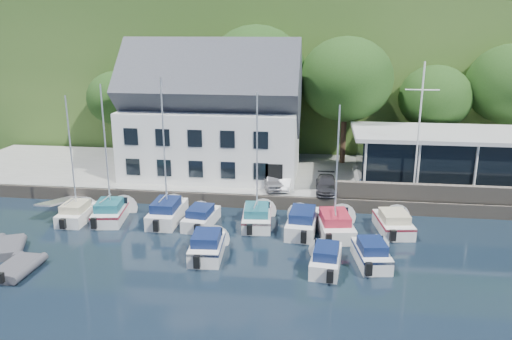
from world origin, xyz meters
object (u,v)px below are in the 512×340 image
(car_white, at_px, (284,181))
(boat_r1_5, at_px, (302,220))
(boat_r1_3, at_px, (201,215))
(boat_r2_4, at_px, (371,251))
(boat_r2_3, at_px, (326,256))
(dinghy_0, at_px, (8,246))
(boat_r1_1, at_px, (106,158))
(boat_r1_7, at_px, (393,221))
(harbor_building, at_px, (213,122))
(boat_r1_4, at_px, (257,164))
(car_blue, at_px, (371,181))
(boat_r1_0, at_px, (72,163))
(car_silver, at_px, (272,179))
(boat_r1_6, at_px, (337,165))
(boat_r1_2, at_px, (164,154))
(car_dgrey, at_px, (326,184))
(flagpole, at_px, (419,131))
(club_pavilion, at_px, (437,157))
(boat_r2_2, at_px, (207,244))
(dinghy_1, at_px, (17,266))

(car_white, distance_m, boat_r1_5, 6.10)
(boat_r1_3, bearing_deg, boat_r2_4, -15.63)
(boat_r2_3, xyz_separation_m, dinghy_0, (-18.62, -0.32, -0.32))
(boat_r1_1, height_order, boat_r1_7, boat_r1_1)
(harbor_building, relative_size, boat_r1_4, 1.69)
(boat_r1_4, distance_m, boat_r1_7, 9.62)
(car_blue, xyz_separation_m, boat_r1_1, (-18.08, -6.49, 2.85))
(boat_r1_0, bearing_deg, boat_r2_4, -13.26)
(car_silver, xyz_separation_m, dinghy_0, (-14.57, -11.27, -1.27))
(boat_r1_3, relative_size, boat_r1_6, 0.56)
(boat_r1_4, distance_m, boat_r1_6, 5.20)
(boat_r1_0, relative_size, boat_r1_4, 0.96)
(car_silver, height_order, boat_r1_0, boat_r1_0)
(boat_r1_3, xyz_separation_m, boat_r1_4, (3.71, 0.56, 3.58))
(boat_r1_2, distance_m, boat_r1_7, 15.67)
(car_dgrey, bearing_deg, flagpole, -2.11)
(car_blue, distance_m, boat_r1_6, 7.94)
(club_pavilion, xyz_separation_m, boat_r1_4, (-13.20, -8.14, 1.20))
(club_pavilion, height_order, dinghy_0, club_pavilion)
(car_white, distance_m, boat_r1_1, 13.12)
(boat_r2_2, bearing_deg, car_silver, 70.94)
(boat_r1_0, distance_m, boat_r1_4, 12.39)
(car_silver, height_order, flagpole, flagpole)
(flagpole, distance_m, boat_r1_1, 21.63)
(flagpole, height_order, boat_r1_7, flagpole)
(boat_r1_6, bearing_deg, boat_r2_2, -158.99)
(flagpole, relative_size, boat_r1_7, 1.82)
(boat_r1_3, relative_size, boat_r1_4, 0.60)
(flagpole, relative_size, boat_r1_4, 1.13)
(club_pavilion, height_order, boat_r1_6, boat_r1_6)
(boat_r1_0, distance_m, dinghy_1, 8.55)
(car_dgrey, height_order, boat_r1_1, boat_r1_1)
(boat_r1_2, bearing_deg, boat_r1_1, -174.73)
(boat_r1_4, height_order, dinghy_0, boat_r1_4)
(car_white, relative_size, boat_r2_4, 0.68)
(boat_r1_2, relative_size, boat_r1_6, 1.05)
(boat_r1_5, height_order, boat_r2_4, boat_r1_5)
(dinghy_0, bearing_deg, boat_r2_3, -22.91)
(car_silver, xyz_separation_m, car_white, (0.90, -0.02, -0.10))
(club_pavilion, xyz_separation_m, flagpole, (-2.29, -3.57, 2.75))
(car_silver, relative_size, boat_r1_1, 0.43)
(boat_r1_0, xyz_separation_m, dinghy_1, (0.38, -7.69, -3.72))
(car_blue, xyz_separation_m, boat_r2_4, (-0.90, -10.89, -0.87))
(boat_r1_2, bearing_deg, boat_r2_2, -52.07)
(car_blue, xyz_separation_m, boat_r1_7, (0.95, -6.01, -0.88))
(club_pavilion, distance_m, boat_r1_7, 9.48)
(harbor_building, height_order, car_white, harbor_building)
(boat_r1_1, xyz_separation_m, boat_r1_6, (15.22, -0.31, 0.09))
(boat_r2_4, bearing_deg, boat_r1_4, 136.33)
(boat_r1_3, distance_m, boat_r2_3, 9.81)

